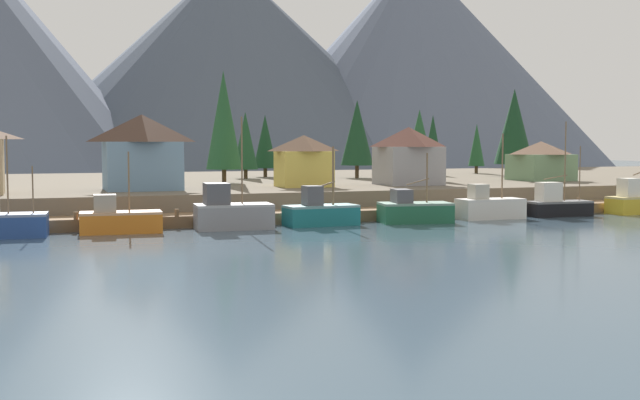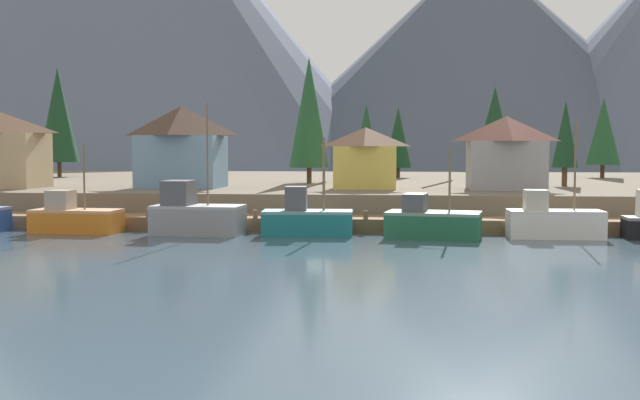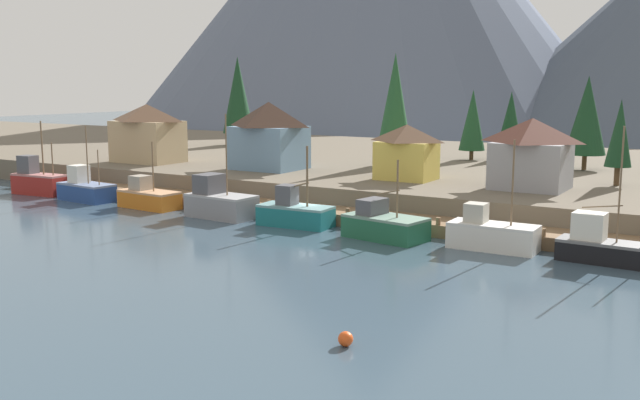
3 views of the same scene
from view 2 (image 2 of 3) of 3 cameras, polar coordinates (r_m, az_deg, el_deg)
name	(u,v)px [view 2 (image 2 of 3)]	position (r m, az deg, el deg)	size (l,w,h in m)	color
ground_plane	(334,215)	(75.29, 1.00, -1.13)	(400.00, 400.00, 1.00)	#384C5B
dock	(313,223)	(57.35, -0.52, -1.72)	(80.00, 4.00, 1.60)	brown
shoreline_bank	(343,190)	(87.09, 1.68, 0.71)	(400.00, 56.00, 2.50)	#665B4C
mountain_west_peak	(127,3)	(197.58, -14.10, 13.94)	(133.97, 133.97, 81.75)	slate
mountain_central_peak	(476,61)	(192.54, 11.44, 10.06)	(115.57, 115.57, 53.86)	#475160
fishing_boat_orange	(75,218)	(58.15, -17.67, -1.30)	(6.42, 3.05, 6.38)	#CC6B1E
fishing_boat_grey	(195,215)	(54.95, -9.22, -1.11)	(6.43, 3.47, 9.21)	gray
fishing_boat_teal	(306,220)	(53.70, -1.01, -1.48)	(6.37, 3.01, 6.76)	#196B70
fishing_boat_green	(431,222)	(52.77, 8.24, -1.64)	(6.70, 4.17, 6.18)	#1E5B3D
fishing_boat_white	(553,222)	(54.52, 16.85, -1.54)	(6.29, 2.62, 7.95)	silver
house_blue	(182,146)	(70.57, -10.18, 3.95)	(7.47, 6.27, 7.32)	#6689A8
house_yellow	(365,157)	(67.74, 3.38, 3.16)	(5.64, 4.24, 5.37)	gold
house_grey	(506,152)	(68.30, 13.56, 3.46)	(6.60, 5.77, 6.30)	gray
conifer_near_left	(603,131)	(97.37, 20.20, 4.78)	(3.98, 3.98, 9.47)	#4C3823
conifer_near_right	(565,135)	(75.48, 17.67, 4.62)	(2.39, 2.39, 7.92)	#4C3823
conifer_mid_left	(58,115)	(99.79, -18.77, 5.97)	(4.74, 4.74, 13.28)	#4C3823
conifer_mid_right	(495,126)	(85.70, 12.78, 5.33)	(4.27, 4.27, 10.13)	#4C3823
conifer_back_left	(309,112)	(78.37, -0.81, 6.48)	(4.04, 4.04, 12.70)	#4C3823
conifer_back_right	(398,138)	(92.19, 5.79, 4.61)	(3.19, 3.19, 8.35)	#4C3823
conifer_far_right	(366,136)	(88.68, 3.43, 4.71)	(3.18, 3.18, 8.58)	#4C3823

